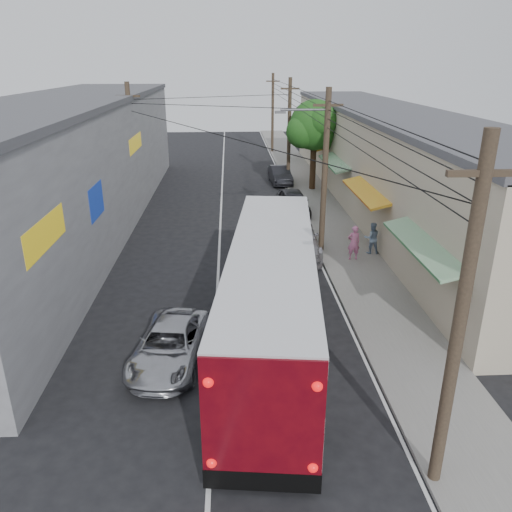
{
  "coord_description": "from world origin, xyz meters",
  "views": [
    {
      "loc": [
        0.62,
        -10.65,
        9.07
      ],
      "look_at": [
        1.57,
        7.28,
        2.06
      ],
      "focal_mm": 35.0,
      "sensor_mm": 36.0,
      "label": 1
    }
  ],
  "objects_px": {
    "jeepney": "(170,345)",
    "parked_suv": "(294,237)",
    "pedestrian_far": "(372,238)",
    "parked_car_mid": "(293,202)",
    "coach_bus": "(272,295)",
    "pedestrian_near": "(354,243)",
    "parked_car_far": "(280,175)"
  },
  "relations": [
    {
      "from": "jeepney",
      "to": "parked_car_far",
      "type": "xyz_separation_m",
      "value": [
        6.0,
        25.03,
        0.06
      ]
    },
    {
      "from": "pedestrian_near",
      "to": "pedestrian_far",
      "type": "xyz_separation_m",
      "value": [
        1.1,
        0.77,
        -0.05
      ]
    },
    {
      "from": "jeepney",
      "to": "parked_car_mid",
      "type": "distance_m",
      "value": 17.76
    },
    {
      "from": "jeepney",
      "to": "pedestrian_near",
      "type": "relative_size",
      "value": 2.64
    },
    {
      "from": "parked_suv",
      "to": "pedestrian_far",
      "type": "distance_m",
      "value": 3.85
    },
    {
      "from": "parked_car_mid",
      "to": "pedestrian_near",
      "type": "height_order",
      "value": "pedestrian_near"
    },
    {
      "from": "parked_suv",
      "to": "parked_car_far",
      "type": "xyz_separation_m",
      "value": [
        0.8,
        15.32,
        -0.15
      ]
    },
    {
      "from": "jeepney",
      "to": "pedestrian_far",
      "type": "xyz_separation_m",
      "value": [
        9.0,
        9.07,
        0.29
      ]
    },
    {
      "from": "pedestrian_near",
      "to": "coach_bus",
      "type": "bearing_deg",
      "value": 53.6
    },
    {
      "from": "parked_suv",
      "to": "parked_car_far",
      "type": "height_order",
      "value": "parked_suv"
    },
    {
      "from": "parked_car_mid",
      "to": "parked_car_far",
      "type": "xyz_separation_m",
      "value": [
        0.0,
        8.32,
        -0.06
      ]
    },
    {
      "from": "parked_car_far",
      "to": "pedestrian_far",
      "type": "bearing_deg",
      "value": -83.37
    },
    {
      "from": "coach_bus",
      "to": "pedestrian_far",
      "type": "height_order",
      "value": "coach_bus"
    },
    {
      "from": "parked_suv",
      "to": "pedestrian_near",
      "type": "relative_size",
      "value": 3.39
    },
    {
      "from": "parked_suv",
      "to": "parked_car_far",
      "type": "distance_m",
      "value": 15.34
    },
    {
      "from": "coach_bus",
      "to": "jeepney",
      "type": "height_order",
      "value": "coach_bus"
    },
    {
      "from": "coach_bus",
      "to": "jeepney",
      "type": "relative_size",
      "value": 2.89
    },
    {
      "from": "pedestrian_far",
      "to": "coach_bus",
      "type": "bearing_deg",
      "value": 54.83
    },
    {
      "from": "parked_car_far",
      "to": "jeepney",
      "type": "bearing_deg",
      "value": -107.5
    },
    {
      "from": "jeepney",
      "to": "parked_suv",
      "type": "bearing_deg",
      "value": 69.78
    },
    {
      "from": "jeepney",
      "to": "pedestrian_near",
      "type": "distance_m",
      "value": 11.47
    },
    {
      "from": "pedestrian_far",
      "to": "parked_car_mid",
      "type": "bearing_deg",
      "value": -69.22
    },
    {
      "from": "parked_car_mid",
      "to": "pedestrian_near",
      "type": "bearing_deg",
      "value": -80.57
    },
    {
      "from": "parked_car_mid",
      "to": "jeepney",
      "type": "bearing_deg",
      "value": -113.08
    },
    {
      "from": "coach_bus",
      "to": "pedestrian_far",
      "type": "distance_m",
      "value": 10.07
    },
    {
      "from": "coach_bus",
      "to": "parked_car_far",
      "type": "bearing_deg",
      "value": 90.18
    },
    {
      "from": "coach_bus",
      "to": "jeepney",
      "type": "xyz_separation_m",
      "value": [
        -3.32,
        -0.82,
        -1.27
      ]
    },
    {
      "from": "pedestrian_near",
      "to": "pedestrian_far",
      "type": "distance_m",
      "value": 1.34
    },
    {
      "from": "parked_car_mid",
      "to": "pedestrian_near",
      "type": "distance_m",
      "value": 8.63
    },
    {
      "from": "parked_suv",
      "to": "pedestrian_near",
      "type": "xyz_separation_m",
      "value": [
        2.7,
        -1.41,
        0.13
      ]
    },
    {
      "from": "parked_suv",
      "to": "parked_car_far",
      "type": "bearing_deg",
      "value": 88.22
    },
    {
      "from": "parked_car_far",
      "to": "pedestrian_near",
      "type": "relative_size",
      "value": 2.46
    }
  ]
}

